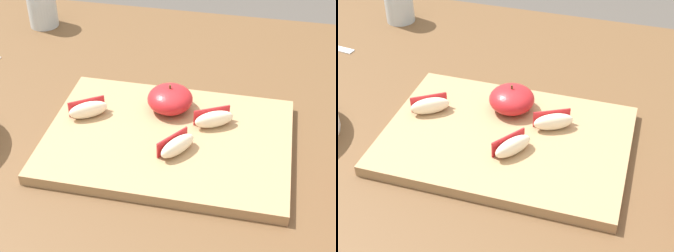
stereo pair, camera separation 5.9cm
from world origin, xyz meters
TOP-DOWN VIEW (x-y plane):
  - dining_table at (0.00, 0.00)m, footprint 1.37×0.94m
  - cutting_board at (0.05, -0.05)m, footprint 0.41×0.29m
  - apple_half_skin_up at (0.04, 0.02)m, footprint 0.08×0.08m
  - apple_wedge_back at (-0.10, -0.03)m, footprint 0.07×0.06m
  - apple_wedge_left at (0.07, -0.09)m, footprint 0.06×0.07m
  - apple_wedge_right at (0.12, -0.01)m, footprint 0.07×0.05m
  - drinking_glass_water at (-0.33, 0.32)m, footprint 0.07×0.07m

SIDE VIEW (x-z plane):
  - dining_table at x=0.00m, z-range 0.29..1.07m
  - cutting_board at x=0.05m, z-range 0.78..0.80m
  - apple_wedge_back at x=-0.10m, z-range 0.80..0.83m
  - apple_wedge_left at x=0.07m, z-range 0.80..0.83m
  - apple_wedge_right at x=0.12m, z-range 0.80..0.83m
  - apple_half_skin_up at x=0.04m, z-range 0.79..0.85m
  - drinking_glass_water at x=-0.33m, z-range 0.78..0.88m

